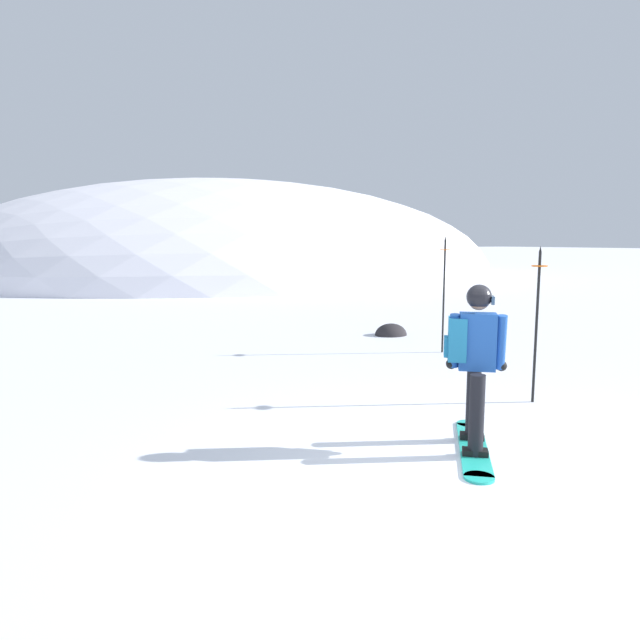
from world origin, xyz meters
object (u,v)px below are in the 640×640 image
at_px(rock_dark, 391,335).
at_px(piste_marker_far, 444,287).
at_px(snowboarder_main, 473,362).
at_px(piste_marker_near, 537,315).

bearing_deg(rock_dark, piste_marker_far, -97.15).
bearing_deg(piste_marker_far, snowboarder_main, -126.12).
relative_size(snowboarder_main, rock_dark, 2.25).
bearing_deg(piste_marker_near, rock_dark, 75.34).
bearing_deg(piste_marker_near, piste_marker_far, 70.69).
distance_m(snowboarder_main, piste_marker_near, 2.18).
xyz_separation_m(piste_marker_near, piste_marker_far, (1.15, 3.29, 0.08)).
distance_m(piste_marker_near, piste_marker_far, 3.49).
bearing_deg(piste_marker_far, rock_dark, 82.85).
relative_size(piste_marker_far, rock_dark, 2.93).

